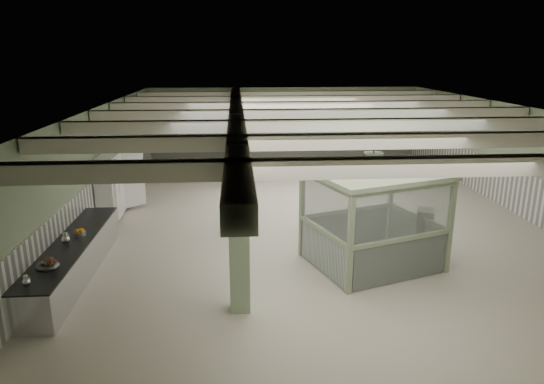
{
  "coord_description": "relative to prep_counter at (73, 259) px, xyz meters",
  "views": [
    {
      "loc": [
        -2.51,
        -15.29,
        5.25
      ],
      "look_at": [
        -1.49,
        -1.48,
        1.3
      ],
      "focal_mm": 32.0,
      "sensor_mm": 36.0,
      "label": 1
    }
  ],
  "objects": [
    {
      "name": "column_b",
      "position": [
        4.04,
        3.1,
        1.34
      ],
      "size": [
        0.42,
        0.42,
        3.6
      ],
      "primitive_type": "cube",
      "color": "#ACC49E",
      "rests_on": "floor"
    },
    {
      "name": "pendant_mid",
      "position": [
        7.04,
        4.6,
        2.59
      ],
      "size": [
        0.44,
        0.44,
        0.22
      ],
      "primitive_type": "cone",
      "rotation": [
        3.14,
        0.0,
        0.0
      ],
      "color": "#334231",
      "rests_on": "ceiling"
    },
    {
      "name": "beam_e",
      "position": [
        6.54,
        6.6,
        2.96
      ],
      "size": [
        13.9,
        0.35,
        0.32
      ],
      "primitive_type": "cube",
      "color": "silver",
      "rests_on": "ceiling"
    },
    {
      "name": "beam_b",
      "position": [
        6.54,
        -0.9,
        2.96
      ],
      "size": [
        13.9,
        0.35,
        0.32
      ],
      "primitive_type": "cube",
      "color": "silver",
      "rests_on": "ceiling"
    },
    {
      "name": "beam_c",
      "position": [
        6.54,
        1.6,
        2.96
      ],
      "size": [
        13.9,
        0.35,
        0.32
      ],
      "primitive_type": "cube",
      "color": "silver",
      "rests_on": "ceiling"
    },
    {
      "name": "walkin_cooler",
      "position": [
        -0.08,
        4.64,
        0.56
      ],
      "size": [
        1.05,
        2.22,
        2.03
      ],
      "color": "white",
      "rests_on": "floor"
    },
    {
      "name": "wall_right",
      "position": [
        13.54,
        4.1,
        1.34
      ],
      "size": [
        0.02,
        20.0,
        3.6
      ],
      "primitive_type": "cube",
      "color": "#90A181",
      "rests_on": "floor"
    },
    {
      "name": "column_d",
      "position": [
        4.04,
        12.1,
        1.34
      ],
      "size": [
        0.42,
        0.42,
        3.6
      ],
      "primitive_type": "cube",
      "color": "#ACC49E",
      "rests_on": "floor"
    },
    {
      "name": "column_a",
      "position": [
        4.04,
        -1.9,
        1.34
      ],
      "size": [
        0.42,
        0.42,
        3.6
      ],
      "primitive_type": "cube",
      "color": "#ACC49E",
      "rests_on": "floor"
    },
    {
      "name": "pendant_back",
      "position": [
        7.04,
        9.6,
        2.59
      ],
      "size": [
        0.44,
        0.44,
        0.22
      ],
      "primitive_type": "cone",
      "rotation": [
        3.14,
        0.0,
        0.0
      ],
      "color": "#334231",
      "rests_on": "ceiling"
    },
    {
      "name": "pitcher_near",
      "position": [
        -0.05,
        -0.15,
        0.59
      ],
      "size": [
        0.22,
        0.25,
        0.29
      ],
      "primitive_type": null,
      "rotation": [
        0.0,
        0.0,
        0.09
      ],
      "color": "silver",
      "rests_on": "prep_counter"
    },
    {
      "name": "wall_back",
      "position": [
        6.54,
        14.1,
        1.34
      ],
      "size": [
        14.0,
        0.02,
        3.6
      ],
      "primitive_type": "cube",
      "color": "#90A181",
      "rests_on": "floor"
    },
    {
      "name": "girder",
      "position": [
        4.04,
        4.1,
        2.92
      ],
      "size": [
        0.45,
        19.9,
        0.4
      ],
      "primitive_type": "cube",
      "color": "silver",
      "rests_on": "ceiling"
    },
    {
      "name": "beam_a",
      "position": [
        6.54,
        -3.4,
        2.96
      ],
      "size": [
        13.9,
        0.35,
        0.32
      ],
      "primitive_type": "cube",
      "color": "silver",
      "rests_on": "ceiling"
    },
    {
      "name": "wainscot_right",
      "position": [
        13.52,
        4.1,
        0.29
      ],
      "size": [
        0.05,
        19.9,
        1.5
      ],
      "primitive_type": "cube",
      "color": "white",
      "rests_on": "floor"
    },
    {
      "name": "orange_bowl",
      "position": [
        0.1,
        0.42,
        0.49
      ],
      "size": [
        0.35,
        0.35,
        0.1
      ],
      "primitive_type": "cylinder",
      "rotation": [
        0.0,
        0.0,
        -0.33
      ],
      "color": "#B2B2B7",
      "rests_on": "prep_counter"
    },
    {
      "name": "filing_cabinet",
      "position": [
        8.98,
        0.64,
        0.19
      ],
      "size": [
        0.59,
        0.7,
        1.3
      ],
      "primitive_type": "cube",
      "rotation": [
        0.0,
        0.0,
        -0.33
      ],
      "color": "#5C5C4D",
      "rests_on": "floor"
    },
    {
      "name": "pendant_front",
      "position": [
        7.04,
        -0.9,
        2.59
      ],
      "size": [
        0.44,
        0.44,
        0.22
      ],
      "primitive_type": "cone",
      "rotation": [
        3.14,
        0.0,
        0.0
      ],
      "color": "#334231",
      "rests_on": "ceiling"
    },
    {
      "name": "beam_f",
      "position": [
        6.54,
        9.1,
        2.96
      ],
      "size": [
        13.9,
        0.35,
        0.32
      ],
      "primitive_type": "cube",
      "color": "silver",
      "rests_on": "ceiling"
    },
    {
      "name": "wainscot_back",
      "position": [
        6.54,
        14.08,
        0.29
      ],
      "size": [
        13.9,
        0.05,
        1.5
      ],
      "primitive_type": "cube",
      "color": "white",
      "rests_on": "floor"
    },
    {
      "name": "pitcher_far",
      "position": [
        -0.09,
        -2.33,
        0.56
      ],
      "size": [
        0.18,
        0.2,
        0.24
      ],
      "primitive_type": null,
      "rotation": [
        0.0,
        0.0,
        -0.11
      ],
      "color": "silver",
      "rests_on": "prep_counter"
    },
    {
      "name": "ceiling",
      "position": [
        6.54,
        4.1,
        3.14
      ],
      "size": [
        14.0,
        20.0,
        0.02
      ],
      "primitive_type": "cube",
      "color": "silver",
      "rests_on": "wall_back"
    },
    {
      "name": "column_c",
      "position": [
        4.04,
        8.1,
        1.34
      ],
      "size": [
        0.42,
        0.42,
        3.6
      ],
      "primitive_type": "cube",
      "color": "#ACC49E",
      "rests_on": "floor"
    },
    {
      "name": "wall_left",
      "position": [
        -0.46,
        4.1,
        1.34
      ],
      "size": [
        0.02,
        20.0,
        3.6
      ],
      "primitive_type": "cube",
      "color": "#90A181",
      "rests_on": "floor"
    },
    {
      "name": "wall_front",
      "position": [
        6.54,
        -5.9,
        1.34
      ],
      "size": [
        14.0,
        0.02,
        3.6
      ],
      "primitive_type": "cube",
      "color": "#90A181",
      "rests_on": "floor"
    },
    {
      "name": "prep_counter",
      "position": [
        0.0,
        0.0,
        0.0
      ],
      "size": [
        0.94,
        5.4,
        0.91
      ],
      "color": "silver",
      "rests_on": "floor"
    },
    {
      "name": "floor",
      "position": [
        6.54,
        4.1,
        -0.46
      ],
      "size": [
        20.0,
        20.0,
        0.0
      ],
      "primitive_type": "plane",
      "color": "silver",
      "rests_on": "ground"
    },
    {
      "name": "beam_d",
      "position": [
        6.54,
        4.1,
        2.96
      ],
      "size": [
        13.9,
        0.35,
        0.32
      ],
      "primitive_type": "cube",
      "color": "silver",
      "rests_on": "ceiling"
    },
    {
      "name": "guard_booth",
      "position": [
        7.45,
        0.22,
        1.24
      ],
      "size": [
        3.78,
        3.49,
        2.49
      ],
      "rotation": [
        0.0,
        0.0,
        0.33
      ],
      "color": "#96A886",
      "rests_on": "floor"
    },
    {
      "name": "veg_colander",
      "position": [
        -0.0,
        -1.46,
        0.55
      ],
      "size": [
        0.51,
        0.51,
        0.23
      ],
      "primitive_type": null,
      "rotation": [
        0.0,
        0.0,
        -0.03
      ],
      "color": "#434248",
      "rests_on": "prep_counter"
    },
    {
      "name": "beam_g",
      "position": [
        6.54,
        11.6,
        2.96
      ],
      "size": [
        13.9,
        0.35,
        0.32
      ],
      "primitive_type": "cube",
      "color": "silver",
      "rests_on": "ceiling"
    },
    {
      "name": "wainscot_left",
      "position": [
        -0.43,
        4.1,
        0.29
      ],
      "size": [
        0.05,
        19.9,
        1.5
      ],
      "primitive_type": "cube",
      "color": "white",
      "rests_on": "floor"
    }
  ]
}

